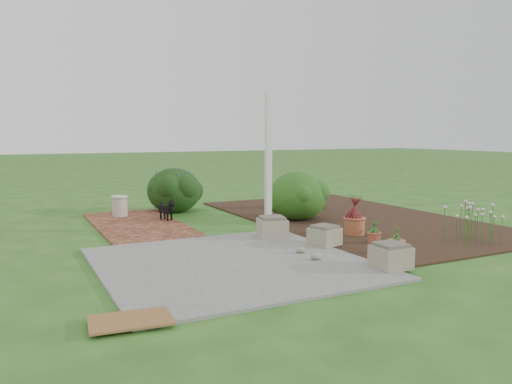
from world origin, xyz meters
name	(u,v)px	position (x,y,z in m)	size (l,w,h in m)	color
ground	(256,234)	(0.00, 0.00, 0.00)	(80.00, 80.00, 0.00)	#2B571B
concrete_patio	(232,263)	(-1.25, -1.75, 0.02)	(3.50, 3.50, 0.04)	slate
brick_path	(138,224)	(-1.70, 1.75, 0.02)	(1.60, 3.50, 0.04)	brown
garden_bed	(351,218)	(2.50, 0.50, 0.01)	(4.00, 7.00, 0.03)	black
veranda_post	(268,163)	(0.30, 0.10, 1.25)	(0.10, 0.10, 2.50)	white
stone_trough_near	(391,257)	(0.48, -2.96, 0.18)	(0.43, 0.43, 0.28)	gray
stone_trough_mid	(325,236)	(0.48, -1.45, 0.17)	(0.40, 0.40, 0.27)	gray
stone_trough_far	(272,228)	(0.03, -0.55, 0.19)	(0.46, 0.46, 0.30)	gray
coir_doormat	(130,320)	(-2.98, -3.32, 0.05)	(0.76, 0.49, 0.02)	brown
black_dog	(167,208)	(-1.07, 1.88, 0.28)	(0.25, 0.46, 0.41)	black
cream_ceramic_urn	(120,206)	(-1.83, 2.81, 0.25)	(0.31, 0.31, 0.42)	#C1B59F
evergreen_shrub	(298,195)	(1.38, 0.84, 0.54)	(1.19, 1.19, 1.01)	#104111
agapanthus_clump_back	(304,188)	(2.31, 2.09, 0.50)	(1.04, 1.04, 0.93)	#0C370A
agapanthus_clump_front	(314,192)	(2.58, 2.07, 0.40)	(0.83, 0.83, 0.74)	#0D3811
pink_flower_patch	(468,222)	(2.72, -2.27, 0.35)	(1.00, 1.00, 0.64)	#113D0F
terracotta_pot_bronze	(354,226)	(1.46, -0.94, 0.18)	(0.36, 0.36, 0.29)	#9D5635
terracotta_pot_small_left	(374,238)	(1.30, -1.65, 0.12)	(0.21, 0.21, 0.17)	#A84E38
terracotta_pot_small_right	(396,247)	(1.13, -2.35, 0.13)	(0.24, 0.24, 0.20)	#9E5B35
purple_flowering_bush	(174,189)	(-0.55, 3.08, 0.52)	(1.22, 1.22, 1.04)	black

